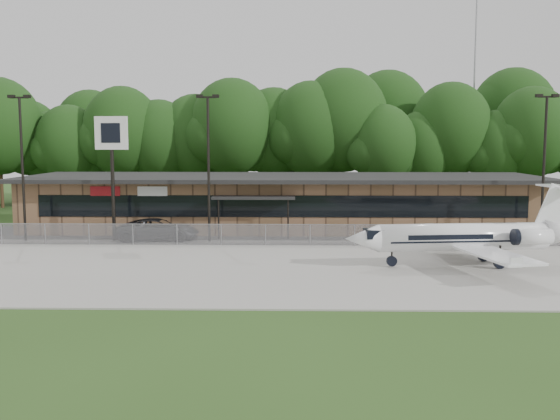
{
  "coord_description": "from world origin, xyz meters",
  "views": [
    {
      "loc": [
        0.87,
        -26.51,
        7.14
      ],
      "look_at": [
        0.04,
        12.0,
        2.81
      ],
      "focal_mm": 40.0,
      "sensor_mm": 36.0,
      "label": 1
    }
  ],
  "objects_px": {
    "business_jet": "(471,238)",
    "suv": "(158,230)",
    "terminal": "(283,201)",
    "pole_sign": "(112,146)"
  },
  "relations": [
    {
      "from": "terminal",
      "to": "suv",
      "type": "xyz_separation_m",
      "value": [
        -8.73,
        -6.79,
        -1.38
      ]
    },
    {
      "from": "terminal",
      "to": "business_jet",
      "type": "distance_m",
      "value": 18.98
    },
    {
      "from": "terminal",
      "to": "pole_sign",
      "type": "distance_m",
      "value": 14.51
    },
    {
      "from": "business_jet",
      "to": "pole_sign",
      "type": "bearing_deg",
      "value": 152.71
    },
    {
      "from": "suv",
      "to": "terminal",
      "type": "bearing_deg",
      "value": -56.03
    },
    {
      "from": "business_jet",
      "to": "suv",
      "type": "distance_m",
      "value": 21.5
    },
    {
      "from": "suv",
      "to": "pole_sign",
      "type": "distance_m",
      "value": 6.67
    },
    {
      "from": "business_jet",
      "to": "pole_sign",
      "type": "xyz_separation_m",
      "value": [
        -22.68,
        8.39,
        5.06
      ]
    },
    {
      "from": "business_jet",
      "to": "suv",
      "type": "xyz_separation_m",
      "value": [
        -19.62,
        8.74,
        -0.86
      ]
    },
    {
      "from": "pole_sign",
      "to": "terminal",
      "type": "bearing_deg",
      "value": 34.89
    }
  ]
}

